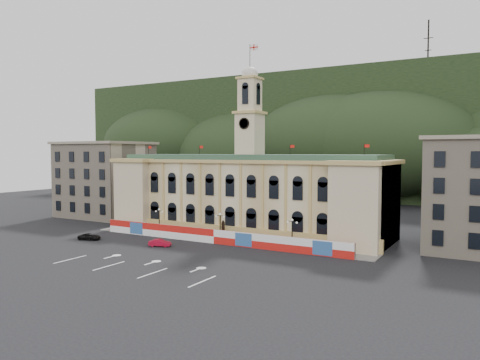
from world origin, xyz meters
The scene contains 13 objects.
ground centered at (0.00, 0.00, 0.00)m, with size 260.00×260.00×0.00m, color black.
lane_markings centered at (0.00, -5.00, 0.00)m, with size 26.00×10.00×0.02m, color white, non-canonical shape.
hill_ridge centered at (0.03, 121.99, 19.48)m, with size 230.00×80.00×64.00m.
city_hall centered at (0.00, 27.63, 7.85)m, with size 56.20×17.60×37.10m.
side_building_left centered at (-43.00, 30.93, 9.33)m, with size 21.00×17.00×18.60m.
hoarding_fence centered at (0.06, 15.07, 1.25)m, with size 50.00×0.44×2.50m.
pavement centered at (0.00, 17.75, 0.08)m, with size 56.00×5.50×0.16m, color slate.
statue centered at (0.00, 18.00, 1.19)m, with size 1.40×1.40×3.72m.
lamp_left centered at (-14.00, 17.00, 3.07)m, with size 1.96×0.44×5.15m.
lamp_center centered at (0.00, 17.00, 3.07)m, with size 1.96×0.44×5.15m.
lamp_right centered at (14.00, 17.00, 3.07)m, with size 1.96×0.44×5.15m.
red_sedan centered at (-6.61, 8.25, 0.62)m, with size 4.00×2.63×1.25m, color #AC0C25.
black_suv centered at (-21.68, 6.49, 0.58)m, with size 4.51×2.98×1.15m, color black.
Camera 1 is at (44.60, -53.18, 16.04)m, focal length 35.00 mm.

